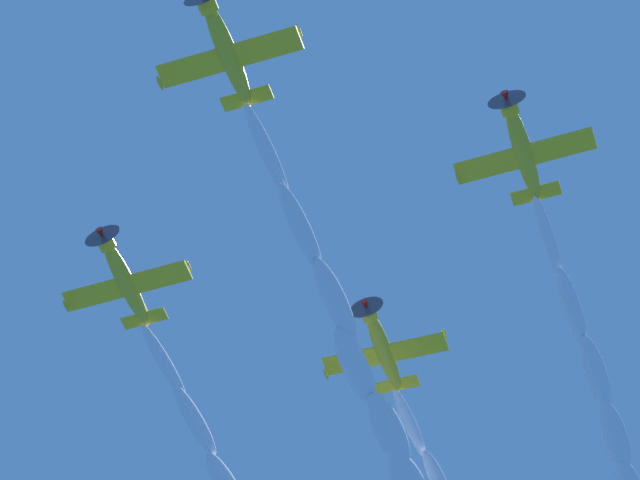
% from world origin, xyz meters
% --- Properties ---
extents(airplane_lead, '(8.67, 9.59, 2.90)m').
position_xyz_m(airplane_lead, '(3.75, 3.00, 79.68)').
color(airplane_lead, gold).
extents(airplane_left_wingman, '(8.67, 9.60, 2.82)m').
position_xyz_m(airplane_left_wingman, '(-4.13, 22.97, 81.65)').
color(airplane_left_wingman, gold).
extents(airplane_right_wingman, '(8.68, 9.61, 2.80)m').
position_xyz_m(airplane_right_wingman, '(-14.88, -4.61, 80.49)').
color(airplane_right_wingman, gold).
extents(airplane_slot_tail, '(8.67, 9.58, 2.90)m').
position_xyz_m(airplane_slot_tail, '(-21.99, 14.34, 82.19)').
color(airplane_slot_tail, gold).
extents(smoke_trail_lead, '(36.51, 15.71, 4.16)m').
position_xyz_m(smoke_trail_lead, '(-22.80, 13.37, 77.77)').
color(smoke_trail_lead, white).
extents(smoke_trail_left_wingman, '(37.31, 15.85, 4.47)m').
position_xyz_m(smoke_trail_left_wingman, '(-30.98, 33.36, 79.73)').
color(smoke_trail_left_wingman, white).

